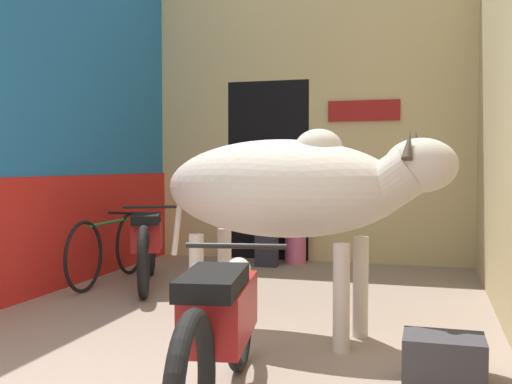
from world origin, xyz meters
TOP-DOWN VIEW (x-y plane):
  - wall_left_shopfront at (-2.10, 2.69)m, footprint 0.25×5.41m
  - wall_back_with_doorway at (-0.20, 5.67)m, footprint 4.04×0.93m
  - cow at (0.51, 2.08)m, footprint 2.22×1.08m
  - motorcycle_near at (0.50, 0.66)m, footprint 0.58×1.93m
  - motorcycle_far at (-1.25, 3.38)m, footprint 0.85×1.74m
  - bicycle at (-1.72, 3.46)m, footprint 0.44×1.72m
  - shopkeeper_seated at (-0.40, 4.96)m, footprint 0.38×0.33m
  - plastic_stool at (-0.12, 5.19)m, footprint 0.37×0.37m
  - crate at (1.57, 1.35)m, footprint 0.44×0.32m

SIDE VIEW (x-z plane):
  - crate at x=1.57m, z-range 0.00..0.28m
  - plastic_stool at x=-0.12m, z-range 0.02..0.43m
  - bicycle at x=-1.72m, z-range 0.00..0.71m
  - motorcycle_near at x=0.50m, z-range 0.05..0.83m
  - motorcycle_far at x=-1.25m, z-range 0.05..0.84m
  - shopkeeper_seated at x=-0.40m, z-range 0.03..1.22m
  - cow at x=0.51m, z-range 0.31..1.79m
  - wall_back_with_doorway at x=-0.20m, z-range -0.32..3.67m
  - wall_left_shopfront at x=-2.10m, z-range -0.07..3.93m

